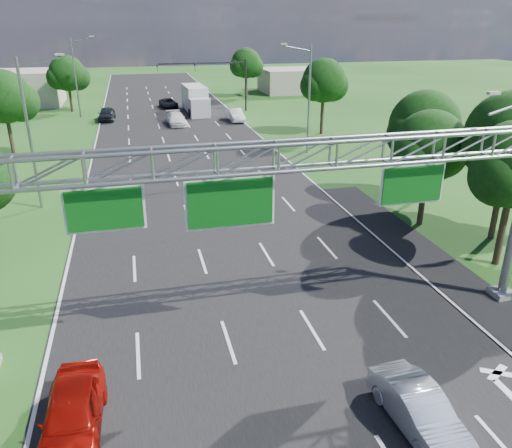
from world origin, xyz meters
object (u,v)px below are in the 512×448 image
object	(u,v)px
traffic_signal	(221,74)
silver_sedan	(419,409)
red_coupe	(72,414)
box_truck	(196,100)
sign_gantry	(278,172)

from	to	relation	value
traffic_signal	silver_sedan	size ratio (longest dim) A/B	2.92
red_coupe	silver_sedan	size ratio (longest dim) A/B	1.09
red_coupe	silver_sedan	world-z (taller)	red_coupe
box_truck	sign_gantry	bearing A→B (deg)	-96.37
traffic_signal	silver_sedan	xyz separation A→B (m)	(-4.22, -59.40, -4.48)
sign_gantry	red_coupe	size ratio (longest dim) A/B	5.18
traffic_signal	red_coupe	xyz separation A→B (m)	(-14.91, -57.07, -4.39)
sign_gantry	box_truck	size ratio (longest dim) A/B	2.49
sign_gantry	traffic_signal	distance (m)	53.51
sign_gantry	silver_sedan	world-z (taller)	sign_gantry
red_coupe	box_truck	xyz separation A→B (m)	(11.35, 57.31, 0.92)
sign_gantry	traffic_signal	bearing A→B (deg)	82.32
sign_gantry	silver_sedan	size ratio (longest dim) A/B	5.62
box_truck	traffic_signal	bearing A→B (deg)	-6.36
silver_sedan	red_coupe	bearing A→B (deg)	164.26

